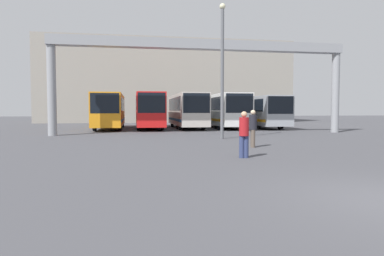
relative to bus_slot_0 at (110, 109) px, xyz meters
name	(u,v)px	position (x,y,z in m)	size (l,w,h in m)	color
building_backdrop	(166,83)	(7.34, 21.42, 4.22)	(37.14, 12.00, 12.15)	gray
overhead_gantry	(203,57)	(7.34, -8.17, 3.79)	(21.88, 0.80, 6.91)	gray
bus_slot_0	(110,109)	(0.00, 0.00, 0.00)	(2.47, 10.76, 3.21)	orange
bus_slot_1	(149,109)	(3.67, 0.35, 0.03)	(2.44, 11.46, 3.28)	red
bus_slot_2	(186,109)	(7.34, 0.24, 0.03)	(2.46, 11.24, 3.27)	beige
bus_slot_3	(223,109)	(11.00, 0.18, 0.04)	(2.60, 11.13, 3.27)	silver
bus_slot_4	(257,110)	(14.67, 0.30, -0.08)	(2.54, 11.37, 3.07)	#999EA5
pedestrian_near_right	(253,128)	(7.80, -17.63, -0.91)	(0.37, 0.37, 1.77)	brown
pedestrian_mid_right	(244,133)	(6.25, -21.01, -0.94)	(0.36, 0.36, 1.71)	navy
lamp_post	(222,66)	(7.59, -12.67, 2.61)	(0.36, 0.36, 8.19)	#595B60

